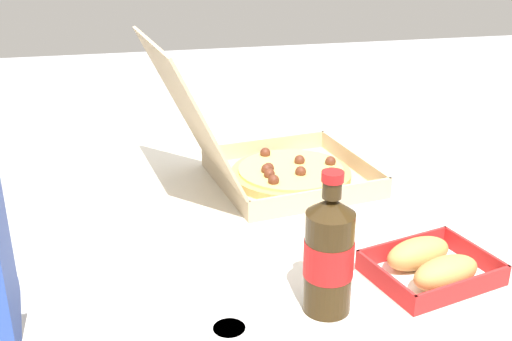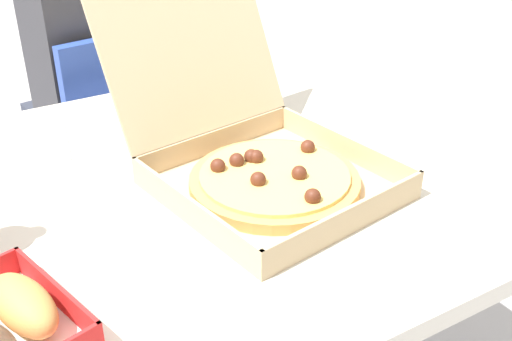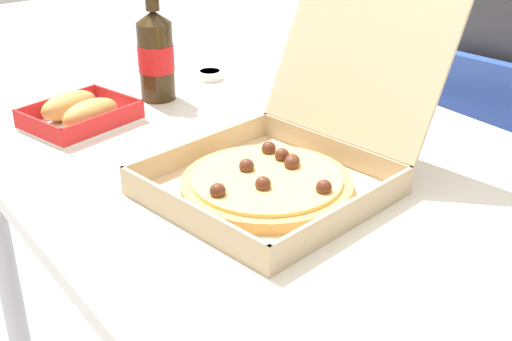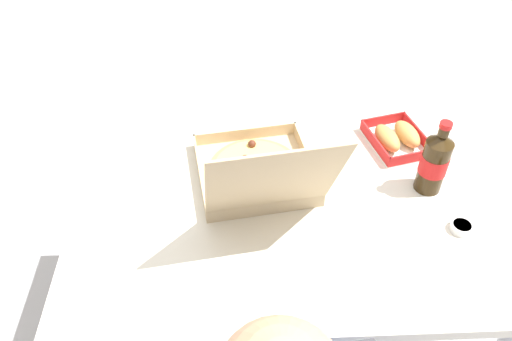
{
  "view_description": "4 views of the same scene",
  "coord_description": "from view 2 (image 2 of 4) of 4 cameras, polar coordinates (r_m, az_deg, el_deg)",
  "views": [
    {
      "loc": [
        -1.13,
        0.25,
        1.31
      ],
      "look_at": [
        0.07,
        -0.0,
        0.79
      ],
      "focal_mm": 44.17,
      "sensor_mm": 36.0,
      "label": 1
    },
    {
      "loc": [
        -0.35,
        -0.79,
        1.25
      ],
      "look_at": [
        0.07,
        -0.07,
        0.78
      ],
      "focal_mm": 44.04,
      "sensor_mm": 36.0,
      "label": 2
    },
    {
      "loc": [
        0.82,
        -0.64,
        1.23
      ],
      "look_at": [
        0.06,
        -0.08,
        0.77
      ],
      "focal_mm": 46.9,
      "sensor_mm": 36.0,
      "label": 3
    },
    {
      "loc": [
        0.14,
        0.97,
        1.74
      ],
      "look_at": [
        0.1,
        -0.06,
        0.79
      ],
      "focal_mm": 35.9,
      "sensor_mm": 36.0,
      "label": 4
    }
  ],
  "objects": [
    {
      "name": "chair",
      "position": [
        1.7,
        -12.07,
        1.71
      ],
      "size": [
        0.45,
        0.45,
        0.83
      ],
      "color": "#2D4CAD",
      "rests_on": "ground_plane"
    },
    {
      "name": "pizza_box_open",
      "position": [
        0.98,
        0.08,
        1.61
      ],
      "size": [
        0.38,
        0.5,
        0.33
      ],
      "color": "tan",
      "rests_on": "dining_table"
    },
    {
      "name": "dining_table",
      "position": [
        1.05,
        -5.6,
        -5.18
      ],
      "size": [
        1.17,
        0.85,
        0.75
      ],
      "color": "silver",
      "rests_on": "ground_plane"
    },
    {
      "name": "paper_menu",
      "position": [
        1.17,
        -21.81,
        1.72
      ],
      "size": [
        0.23,
        0.19,
        0.0
      ],
      "primitive_type": "cube",
      "rotation": [
        0.0,
        0.0,
        -0.19
      ],
      "color": "white",
      "rests_on": "dining_table"
    },
    {
      "name": "diner_person",
      "position": [
        1.67,
        -13.75,
        8.74
      ],
      "size": [
        0.38,
        0.44,
        1.15
      ],
      "color": "#333847",
      "rests_on": "ground_plane"
    }
  ]
}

